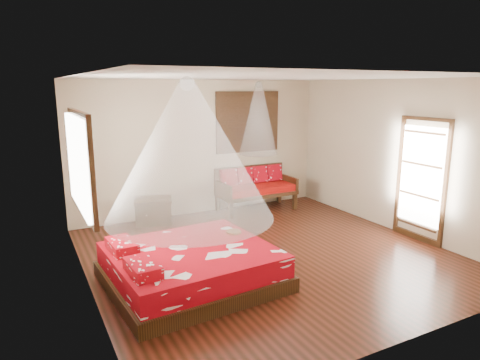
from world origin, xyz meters
name	(u,v)px	position (x,y,z in m)	size (l,w,h in m)	color
room	(270,170)	(0.00, 0.00, 1.40)	(5.54, 5.54, 2.84)	black
bed	(190,266)	(-1.50, -0.40, 0.25)	(2.32, 2.12, 0.65)	black
daybed	(255,186)	(1.09, 2.38, 0.52)	(1.70, 0.76, 0.94)	black
storage_chest	(153,211)	(-1.18, 2.45, 0.25)	(0.85, 0.71, 0.50)	black
shutter_panel	(248,122)	(1.09, 2.72, 1.90)	(1.52, 0.06, 1.32)	black
window_left	(83,163)	(-2.71, 0.20, 1.70)	(0.10, 1.74, 1.34)	black
glazed_door	(421,180)	(2.72, -0.60, 1.07)	(0.08, 1.02, 2.16)	black
wine_tray	(234,230)	(-0.67, -0.08, 0.55)	(0.23, 0.23, 0.19)	brown
mosquito_net_main	(189,151)	(-1.48, -0.40, 1.85)	(2.22, 2.22, 1.80)	white
mosquito_net_daybed	(258,119)	(1.09, 2.25, 2.00)	(0.81, 0.81, 1.50)	white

